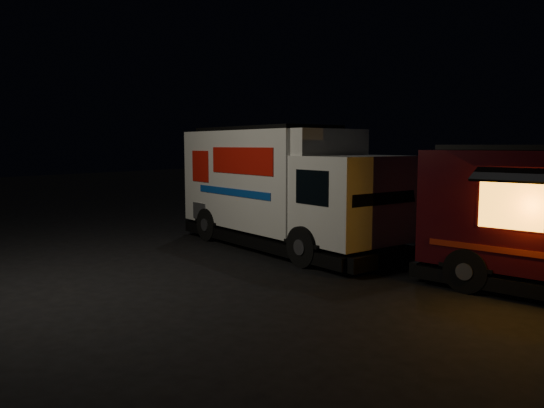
{
  "coord_description": "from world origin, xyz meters",
  "views": [
    {
      "loc": [
        8.54,
        -8.93,
        2.93
      ],
      "look_at": [
        0.25,
        2.0,
        1.39
      ],
      "focal_mm": 35.0,
      "sensor_mm": 36.0,
      "label": 1
    }
  ],
  "objects": [
    {
      "name": "ground",
      "position": [
        0.0,
        0.0,
        0.0
      ],
      "size": [
        80.0,
        80.0,
        0.0
      ],
      "primitive_type": "plane",
      "color": "black",
      "rests_on": "ground"
    },
    {
      "name": "white_truck",
      "position": [
        -0.18,
        3.21,
        1.73
      ],
      "size": [
        8.04,
        4.55,
        3.46
      ],
      "primitive_type": null,
      "rotation": [
        0.0,
        0.0,
        -0.27
      ],
      "color": "silver",
      "rests_on": "ground"
    }
  ]
}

